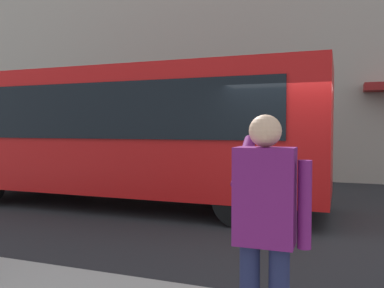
# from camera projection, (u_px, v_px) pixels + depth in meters

# --- Properties ---
(ground_plane) EXTENTS (60.00, 60.00, 0.00)m
(ground_plane) POSITION_uv_depth(u_px,v_px,m) (301.00, 227.00, 7.09)
(ground_plane) COLOR #232326
(building_facade_far) EXTENTS (28.00, 1.55, 12.00)m
(building_facade_far) POSITION_uv_depth(u_px,v_px,m) (322.00, 1.00, 13.22)
(building_facade_far) COLOR #A89E8E
(building_facade_far) RESTS_ON ground_plane
(red_bus) EXTENTS (9.05, 2.54, 3.08)m
(red_bus) POSITION_uv_depth(u_px,v_px,m) (122.00, 131.00, 9.05)
(red_bus) COLOR red
(red_bus) RESTS_ON ground_plane
(pedestrian_photographer) EXTENTS (0.53, 0.52, 1.70)m
(pedestrian_photographer) POSITION_uv_depth(u_px,v_px,m) (265.00, 219.00, 2.70)
(pedestrian_photographer) COLOR #1E2347
(pedestrian_photographer) RESTS_ON sidewalk_curb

